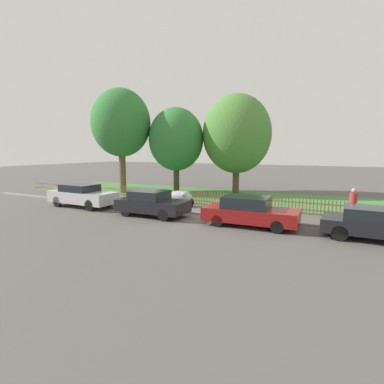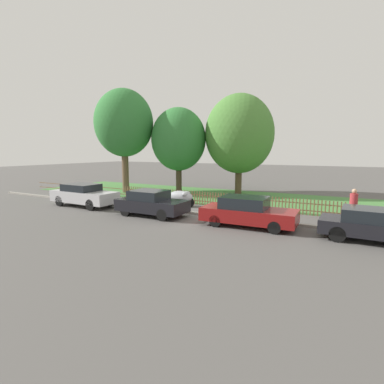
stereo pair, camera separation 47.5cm
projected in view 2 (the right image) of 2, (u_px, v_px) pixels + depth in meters
name	position (u px, v px, depth m)	size (l,w,h in m)	color
ground_plane	(196.00, 215.00, 16.54)	(120.00, 120.00, 0.00)	#565451
kerb_stone	(197.00, 213.00, 16.62)	(35.24, 0.20, 0.12)	#9E998E
grass_strip	(238.00, 198.00, 22.50)	(35.24, 7.98, 0.01)	#477F3D
park_fence	(217.00, 200.00, 18.97)	(35.24, 0.05, 0.88)	brown
parked_car_silver_hatchback	(84.00, 195.00, 19.00)	(4.56, 1.81, 1.42)	#BCBCC1
parked_car_black_saloon	(151.00, 203.00, 16.27)	(3.87, 1.75, 1.38)	black
parked_car_navy_estate	(247.00, 212.00, 13.98)	(4.42, 1.91, 1.39)	maroon
parked_car_red_compact	(372.00, 225.00, 11.65)	(3.86, 1.78, 1.30)	black
covered_motorcycle	(181.00, 197.00, 18.92)	(1.89, 0.91, 1.00)	black
tree_nearest_kerb	(124.00, 123.00, 24.66)	(4.81, 4.81, 8.54)	brown
tree_behind_motorcycle	(179.00, 140.00, 24.62)	(4.48, 4.48, 7.01)	#473828
tree_mid_park	(239.00, 134.00, 24.06)	(5.51, 5.51, 8.02)	brown
pedestrian_near_fence	(353.00, 205.00, 14.19)	(0.48, 0.48, 1.74)	#2D3351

